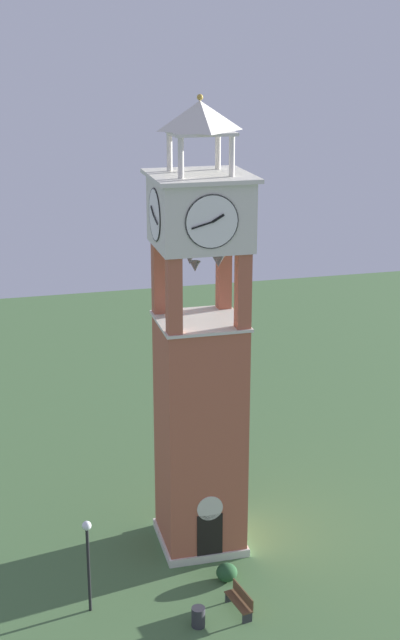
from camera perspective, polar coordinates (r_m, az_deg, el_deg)
name	(u,v)px	position (r m, az deg, el deg)	size (l,w,h in m)	color
ground	(200,541)	(39.87, 0.00, -14.12)	(80.00, 80.00, 0.00)	#476B3D
clock_tower	(200,373)	(36.26, 0.00, -3.44)	(3.91, 3.91, 19.11)	#AD5B42
park_bench	(240,601)	(35.52, 2.61, -17.73)	(0.73, 1.65, 0.95)	brown
lamp_post	(88,549)	(34.55, -7.30, -14.55)	(0.36, 0.36, 3.91)	black
trash_bin	(198,617)	(34.82, -0.11, -18.71)	(0.52, 0.52, 0.80)	#2D2D33
shrub_near_entry	(227,572)	(37.23, 1.75, -16.05)	(0.87, 0.87, 0.73)	#234C28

